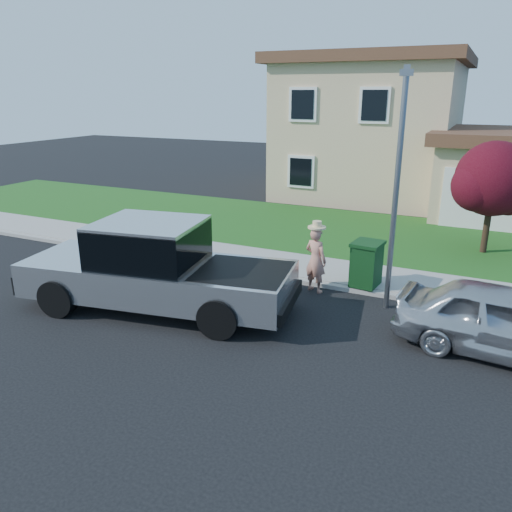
{
  "coord_description": "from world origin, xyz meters",
  "views": [
    {
      "loc": [
        5.81,
        -9.51,
        5.13
      ],
      "look_at": [
        0.73,
        1.29,
        1.2
      ],
      "focal_mm": 35.0,
      "sensor_mm": 36.0,
      "label": 1
    }
  ],
  "objects_px": {
    "ornamental_tree": "(495,182)",
    "trash_bin": "(366,263)",
    "sedan": "(506,322)",
    "street_lamp": "(397,179)",
    "woman": "(316,259)",
    "pickup_truck": "(156,269)"
  },
  "relations": [
    {
      "from": "pickup_truck",
      "to": "trash_bin",
      "type": "xyz_separation_m",
      "value": [
        4.37,
        3.39,
        -0.27
      ]
    },
    {
      "from": "ornamental_tree",
      "to": "street_lamp",
      "type": "distance_m",
      "value": 6.16
    },
    {
      "from": "ornamental_tree",
      "to": "trash_bin",
      "type": "distance_m",
      "value": 5.77
    },
    {
      "from": "pickup_truck",
      "to": "street_lamp",
      "type": "bearing_deg",
      "value": 15.78
    },
    {
      "from": "sedan",
      "to": "trash_bin",
      "type": "relative_size",
      "value": 3.58
    },
    {
      "from": "pickup_truck",
      "to": "sedan",
      "type": "height_order",
      "value": "pickup_truck"
    },
    {
      "from": "pickup_truck",
      "to": "woman",
      "type": "relative_size",
      "value": 3.59
    },
    {
      "from": "ornamental_tree",
      "to": "street_lamp",
      "type": "bearing_deg",
      "value": -109.87
    },
    {
      "from": "trash_bin",
      "to": "woman",
      "type": "bearing_deg",
      "value": -144.85
    },
    {
      "from": "ornamental_tree",
      "to": "trash_bin",
      "type": "height_order",
      "value": "ornamental_tree"
    },
    {
      "from": "trash_bin",
      "to": "street_lamp",
      "type": "height_order",
      "value": "street_lamp"
    },
    {
      "from": "sedan",
      "to": "ornamental_tree",
      "type": "xyz_separation_m",
      "value": [
        -0.53,
        7.05,
        1.67
      ]
    },
    {
      "from": "ornamental_tree",
      "to": "pickup_truck",
      "type": "bearing_deg",
      "value": -131.56
    },
    {
      "from": "woman",
      "to": "sedan",
      "type": "relative_size",
      "value": 0.45
    },
    {
      "from": "pickup_truck",
      "to": "woman",
      "type": "height_order",
      "value": "pickup_truck"
    },
    {
      "from": "ornamental_tree",
      "to": "trash_bin",
      "type": "bearing_deg",
      "value": -120.94
    },
    {
      "from": "woman",
      "to": "ornamental_tree",
      "type": "xyz_separation_m",
      "value": [
        4.05,
        5.41,
        1.48
      ]
    },
    {
      "from": "woman",
      "to": "street_lamp",
      "type": "relative_size",
      "value": 0.34
    },
    {
      "from": "sedan",
      "to": "street_lamp",
      "type": "xyz_separation_m",
      "value": [
        -2.61,
        1.31,
        2.49
      ]
    },
    {
      "from": "pickup_truck",
      "to": "street_lamp",
      "type": "distance_m",
      "value": 6.08
    },
    {
      "from": "woman",
      "to": "street_lamp",
      "type": "xyz_separation_m",
      "value": [
        1.98,
        -0.32,
        2.31
      ]
    },
    {
      "from": "ornamental_tree",
      "to": "street_lamp",
      "type": "relative_size",
      "value": 0.64
    }
  ]
}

